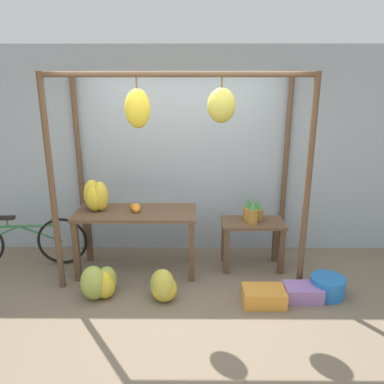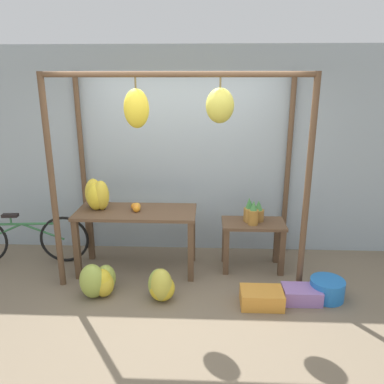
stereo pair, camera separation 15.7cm
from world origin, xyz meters
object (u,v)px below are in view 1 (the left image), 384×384
Objects in this scene: pineapple_cluster at (252,212)px; fruit_crate_purple at (302,292)px; banana_pile_on_table at (96,196)px; banana_pile_ground_left at (101,283)px; blue_bucket at (327,286)px; parked_bicycle at (20,241)px; orange_pile at (136,208)px; banana_pile_ground_right at (163,286)px; fruit_crate_white at (264,296)px.

pineapple_cluster is 0.75× the size of fruit_crate_purple.
banana_pile_on_table is 0.81× the size of banana_pile_ground_left.
parked_bicycle is at bearing 169.31° from blue_bucket.
blue_bucket is 0.92× the size of fruit_crate_purple.
orange_pile is 0.41× the size of banana_pile_ground_left.
blue_bucket is 3.85m from parked_bicycle.
banana_pile_ground_right reaches higher than fruit_crate_purple.
fruit_crate_white is 0.77m from blue_bucket.
orange_pile is 0.50× the size of banana_pile_ground_right.
pineapple_cluster is at bearing 1.64° from banana_pile_on_table.
orange_pile is at bearing -5.63° from banana_pile_on_table.
orange_pile reaches higher than banana_pile_ground_right.
banana_pile_on_table is 2.00× the size of orange_pile.
orange_pile reaches higher than banana_pile_ground_left.
pineapple_cluster reaches higher than fruit_crate_white.
fruit_crate_white is at bearing -3.41° from banana_pile_ground_right.
pineapple_cluster reaches higher than blue_bucket.
pineapple_cluster is at bearing 138.18° from blue_bucket.
banana_pile_ground_left is 1.13× the size of fruit_crate_purple.
blue_bucket is at bearing 13.40° from fruit_crate_purple.
pineapple_cluster reaches higher than parked_bicycle.
parked_bicycle is 4.14× the size of fruit_crate_purple.
orange_pile is at bearing 118.34° from banana_pile_ground_right.
fruit_crate_white is 3.17m from parked_bicycle.
banana_pile_on_table is 0.22× the size of parked_bicycle.
parked_bicycle is at bearing 148.30° from banana_pile_ground_left.
fruit_crate_purple is at bearing -57.98° from pineapple_cluster.
banana_pile_ground_right is 1.56m from fruit_crate_purple.
fruit_crate_purple is at bearing -16.27° from banana_pile_on_table.
pineapple_cluster is at bearing -0.36° from parked_bicycle.
banana_pile_ground_right is at bearing 176.59° from fruit_crate_white.
parked_bicycle is at bearing 167.31° from fruit_crate_purple.
banana_pile_ground_left is (0.17, -0.68, -0.81)m from banana_pile_on_table.
banana_pile_ground_right is 1.86m from blue_bucket.
fruit_crate_purple is at bearing -18.87° from orange_pile.
orange_pile is 0.50× the size of blue_bucket.
parked_bicycle reaches higher than banana_pile_ground_left.
orange_pile is 0.46× the size of fruit_crate_purple.
banana_pile_ground_right is at bearing -143.51° from pineapple_cluster.
parked_bicycle is (-1.92, 0.82, 0.17)m from banana_pile_ground_right.
fruit_crate_white is 1.21× the size of blue_bucket.
banana_pile_ground_left is 2.56m from blue_bucket.
parked_bicycle reaches higher than fruit_crate_white.
fruit_crate_purple is (3.48, -0.78, -0.26)m from parked_bicycle.
fruit_crate_white is 0.27× the size of parked_bicycle.
fruit_crate_white is at bearing -4.05° from banana_pile_ground_left.
orange_pile is at bearing 152.85° from fruit_crate_white.
blue_bucket is at bearing -41.82° from pineapple_cluster.
pineapple_cluster is 0.18× the size of parked_bicycle.
parked_bicycle is at bearing 179.64° from pineapple_cluster.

